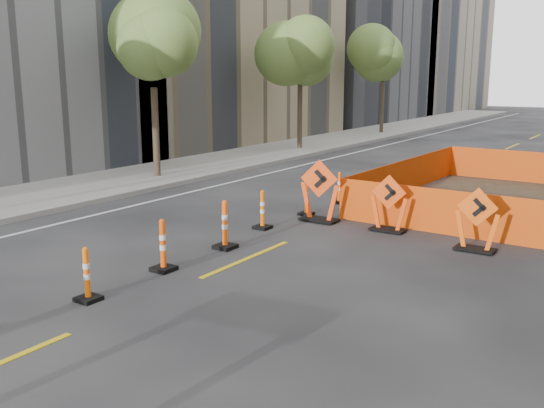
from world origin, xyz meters
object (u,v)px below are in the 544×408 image
Objects in this scene: channelizer_3 at (87,274)px; chevron_sign_right at (477,220)px; channelizer_5 at (225,224)px; channelizer_4 at (163,245)px; chevron_sign_left at (320,191)px; channelizer_8 at (339,188)px; channelizer_7 at (306,198)px; channelizer_6 at (262,210)px; chevron_sign_center at (389,203)px.

chevron_sign_right is at bearing 55.07° from channelizer_3.
channelizer_5 is at bearing 90.17° from channelizer_3.
chevron_sign_left is (0.55, 5.23, 0.29)m from channelizer_4.
chevron_sign_right is (4.78, -2.81, 0.23)m from channelizer_8.
channelizer_8 is at bearing 89.29° from channelizer_7.
channelizer_6 is at bearing -92.53° from channelizer_8.
chevron_sign_left reaches higher than channelizer_6.
channelizer_3 is 8.10m from chevron_sign_right.
channelizer_5 is (-0.01, 3.78, 0.07)m from channelizer_3.
channelizer_6 is at bearing -94.34° from channelizer_7.
channelizer_5 is at bearing -110.99° from chevron_sign_left.
chevron_sign_right is at bearing 45.32° from channelizer_4.
channelizer_4 is 1.11× the size of channelizer_8.
channelizer_3 is at bearing -88.72° from channelizer_7.
chevron_sign_right is (4.64, 6.64, 0.23)m from channelizer_3.
chevron_sign_center reaches higher than channelizer_8.
chevron_sign_right reaches higher than channelizer_6.
channelizer_5 is 1.92m from channelizer_6.
channelizer_4 is at bearing -143.64° from chevron_sign_right.
channelizer_6 is (-0.25, 3.78, -0.03)m from channelizer_4.
channelizer_7 is at bearing 92.39° from channelizer_5.
chevron_sign_center is at bearing 28.98° from channelizer_6.
channelizer_5 reaches higher than channelizer_7.
chevron_sign_center is (2.39, 7.17, 0.23)m from channelizer_3.
chevron_sign_center reaches higher than channelizer_3.
chevron_sign_center is at bearing -11.13° from chevron_sign_left.
chevron_sign_right is (2.25, -0.53, 0.00)m from chevron_sign_center.
channelizer_6 is 0.60× the size of chevron_sign_left.
channelizer_6 reaches higher than channelizer_3.
channelizer_4 is 0.64× the size of chevron_sign_left.
chevron_sign_center reaches higher than channelizer_5.
chevron_sign_center is at bearing -42.10° from channelizer_8.
channelizer_4 reaches higher than channelizer_7.
chevron_sign_right is at bearing -30.47° from channelizer_8.
chevron_sign_right reaches higher than channelizer_5.
channelizer_7 is at bearing 85.66° from channelizer_6.
channelizer_3 is 1.01× the size of channelizer_8.
channelizer_7 is 1.89m from channelizer_8.
channelizer_4 is 3.79m from channelizer_6.
channelizer_7 is (-0.16, 3.78, -0.08)m from channelizer_5.
channelizer_3 is at bearing -106.41° from chevron_sign_left.
channelizer_3 reaches higher than channelizer_7.
channelizer_3 is at bearing -133.89° from chevron_sign_right.
chevron_sign_center is 2.31m from chevron_sign_right.
channelizer_8 is (0.17, 3.78, -0.02)m from channelizer_6.
channelizer_8 is 3.42m from chevron_sign_center.
chevron_sign_left reaches higher than chevron_sign_center.
chevron_sign_left reaches higher than channelizer_4.
chevron_sign_left is 1.16× the size of chevron_sign_center.
channelizer_4 is 5.82m from chevron_sign_center.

